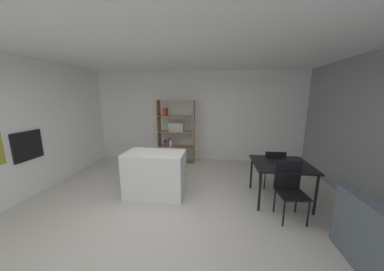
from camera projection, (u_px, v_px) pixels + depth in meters
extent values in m
plane|color=beige|center=(165.00, 214.00, 3.28)|extent=(9.65, 9.65, 0.00)
cube|color=white|center=(159.00, 40.00, 2.73)|extent=(7.01, 6.24, 0.06)
cube|color=white|center=(190.00, 117.00, 6.01)|extent=(7.01, 0.06, 2.75)
cube|color=black|center=(28.00, 146.00, 3.71)|extent=(0.04, 0.59, 0.57)
cylinder|color=#B7BABC|center=(24.00, 134.00, 3.67)|extent=(0.02, 0.47, 0.02)
cube|color=white|center=(155.00, 174.00, 3.86)|extent=(1.17, 0.67, 0.90)
cube|color=#997551|center=(159.00, 131.00, 5.85)|extent=(0.02, 0.35, 1.90)
cube|color=#997551|center=(194.00, 132.00, 5.71)|extent=(0.02, 0.35, 1.90)
cube|color=#997551|center=(176.00, 100.00, 5.59)|extent=(1.11, 0.35, 0.02)
cube|color=#997551|center=(177.00, 161.00, 5.96)|extent=(1.11, 0.35, 0.02)
cube|color=#997551|center=(177.00, 146.00, 5.87)|extent=(1.06, 0.35, 0.02)
cube|color=#997551|center=(176.00, 132.00, 5.78)|extent=(1.06, 0.35, 0.02)
cube|color=#997551|center=(176.00, 116.00, 5.68)|extent=(1.06, 0.35, 0.02)
cube|color=#2D6BAD|center=(165.00, 143.00, 5.90)|extent=(0.05, 0.29, 0.16)
cube|color=red|center=(167.00, 143.00, 5.89)|extent=(0.06, 0.29, 0.14)
cube|color=#8E4793|center=(169.00, 142.00, 5.88)|extent=(0.04, 0.29, 0.21)
cube|color=silver|center=(171.00, 143.00, 5.87)|extent=(0.06, 0.29, 0.20)
cube|color=orange|center=(164.00, 112.00, 5.71)|extent=(0.04, 0.29, 0.22)
cube|color=red|center=(166.00, 112.00, 5.70)|extent=(0.05, 0.29, 0.23)
cube|color=#B7BABC|center=(177.00, 127.00, 5.75)|extent=(0.44, 0.31, 0.26)
cube|color=black|center=(281.00, 164.00, 3.58)|extent=(1.03, 0.98, 0.03)
cylinder|color=black|center=(260.00, 192.00, 3.30)|extent=(0.04, 0.04, 0.72)
cylinder|color=black|center=(316.00, 195.00, 3.18)|extent=(0.04, 0.04, 0.72)
cylinder|color=black|center=(251.00, 173.00, 4.13)|extent=(0.04, 0.04, 0.72)
cylinder|color=black|center=(296.00, 175.00, 4.01)|extent=(0.04, 0.04, 0.72)
cube|color=black|center=(271.00, 167.00, 4.23)|extent=(0.44, 0.47, 0.03)
cube|color=black|center=(275.00, 161.00, 3.98)|extent=(0.42, 0.05, 0.39)
cylinder|color=black|center=(275.00, 173.00, 4.45)|extent=(0.03, 0.03, 0.44)
cylinder|color=black|center=(260.00, 173.00, 4.48)|extent=(0.03, 0.03, 0.44)
cylinder|color=black|center=(282.00, 181.00, 4.07)|extent=(0.03, 0.03, 0.44)
cylinder|color=black|center=(265.00, 180.00, 4.10)|extent=(0.03, 0.03, 0.44)
cube|color=black|center=(292.00, 194.00, 3.05)|extent=(0.46, 0.47, 0.03)
cube|color=black|center=(288.00, 175.00, 3.20)|extent=(0.43, 0.07, 0.47)
cylinder|color=black|center=(284.00, 214.00, 2.92)|extent=(0.03, 0.03, 0.43)
cylinder|color=black|center=(308.00, 214.00, 2.90)|extent=(0.03, 0.03, 0.43)
cylinder|color=black|center=(274.00, 201.00, 3.29)|extent=(0.03, 0.03, 0.43)
cylinder|color=black|center=(296.00, 201.00, 3.27)|extent=(0.03, 0.03, 0.43)
cube|color=slate|center=(376.00, 211.00, 2.48)|extent=(0.65, 0.14, 0.20)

